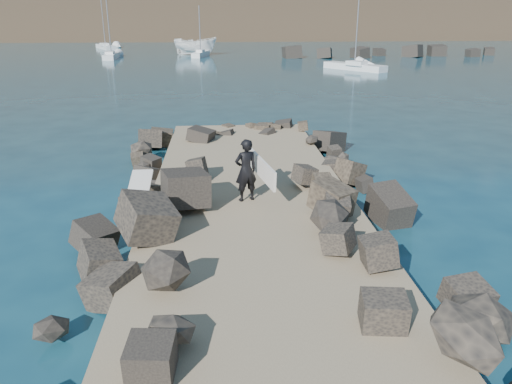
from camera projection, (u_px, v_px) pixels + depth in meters
The scene contains 13 objects.
ground at pixel (253, 230), 14.04m from camera, with size 800.00×800.00×0.00m, color #0F384C.
jetty at pixel (259, 253), 12.06m from camera, with size 6.00×26.00×0.60m, color #8C7759.
riprap_left at pixel (140, 240), 12.27m from camera, with size 2.60×22.00×1.00m, color black.
riprap_right at pixel (371, 233), 12.65m from camera, with size 2.60×22.00×1.00m, color black.
breakwater_secondary at pixel (483, 52), 67.72m from camera, with size 52.00×4.00×1.20m, color black.
surfboard_resting at pixel (139, 196), 13.62m from camera, with size 0.59×2.36×0.08m, color white.
boat_imported at pixel (195, 46), 69.48m from camera, with size 2.32×6.18×2.39m, color white.
surfer_with_board at pixel (248, 170), 14.26m from camera, with size 1.15×2.21×1.83m.
sailboat_b at pixel (201, 54), 66.87m from camera, with size 2.34×5.46×6.61m.
sailboat_a at pixel (111, 56), 64.17m from camera, with size 1.65×6.26×7.58m.
sailboat_c at pixel (355, 67), 51.83m from camera, with size 5.61×6.57×8.57m.
sailboat_f at pixel (371, 38), 105.57m from camera, with size 2.20×5.02×6.15m.
sailboat_e at pixel (105, 47), 80.40m from camera, with size 4.34×6.73×8.20m.
Camera 1 is at (-0.84, -12.80, 5.81)m, focal length 35.00 mm.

